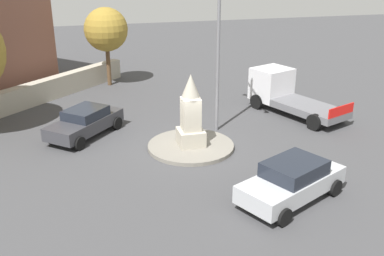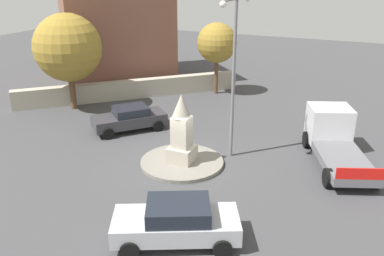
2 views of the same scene
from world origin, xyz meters
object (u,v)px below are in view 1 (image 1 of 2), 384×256
Objects in this scene: streetlamp at (218,35)px; car_silver_passing at (292,180)px; car_dark_grey_approaching at (85,122)px; monument at (191,114)px; tree_near_wall at (106,30)px; truck_white_far_side at (284,92)px.

streetlamp is 1.73× the size of car_silver_passing.
streetlamp is at bearing 82.07° from car_dark_grey_approaching.
car_dark_grey_approaching is (-2.74, -4.64, -0.93)m from monument.
car_silver_passing is 0.89× the size of tree_near_wall.
car_dark_grey_approaching is 0.69× the size of truck_white_far_side.
car_dark_grey_approaching is (-8.15, -7.01, -0.05)m from car_silver_passing.
truck_white_far_side is (-1.97, 4.63, -3.78)m from streetlamp.
streetlamp is at bearing 24.85° from tree_near_wall.
streetlamp is at bearing -175.70° from car_silver_passing.
car_silver_passing is (5.41, 2.37, -0.88)m from monument.
car_dark_grey_approaching is at bearing -120.58° from monument.
monument is 0.72× the size of car_silver_passing.
car_silver_passing is 10.75m from car_dark_grey_approaching.
monument is 12.17m from tree_near_wall.
monument reaches higher than car_silver_passing.
tree_near_wall is at bearing -130.59° from truck_white_far_side.
car_silver_passing is at bearing -23.92° from truck_white_far_side.
monument is at bearing -44.81° from streetlamp.
car_dark_grey_approaching is at bearing -12.05° from tree_near_wall.
streetlamp is (-1.84, 1.83, 3.18)m from monument.
streetlamp is 1.54× the size of tree_near_wall.
monument is at bearing 59.42° from car_dark_grey_approaching.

